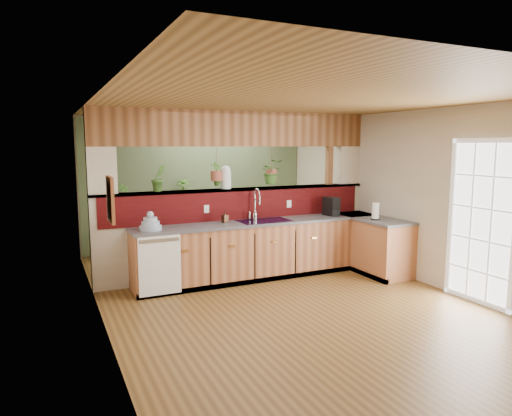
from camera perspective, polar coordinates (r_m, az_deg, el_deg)
name	(u,v)px	position (r m, az deg, el deg)	size (l,w,h in m)	color
ground	(279,297)	(6.40, 2.88, -11.03)	(4.60, 7.00, 0.01)	brown
ceiling	(280,104)	(6.08, 3.05, 12.84)	(4.60, 7.00, 0.01)	brown
wall_back	(198,184)	(9.32, -7.23, 3.04)	(4.60, 0.02, 2.60)	beige
wall_left	(99,214)	(5.42, -19.01, -0.73)	(0.02, 7.00, 2.60)	beige
wall_right	(410,195)	(7.46, 18.74, 1.51)	(0.02, 7.00, 2.60)	beige
pass_through_partition	(242,200)	(7.34, -1.80, 0.96)	(4.60, 0.21, 2.60)	beige
pass_through_ledge	(240,189)	(7.31, -2.03, 2.35)	(4.60, 0.21, 0.04)	brown
header_beam	(240,129)	(7.28, -2.07, 9.85)	(4.60, 0.15, 0.55)	brown
sage_backwall	(199,184)	(9.30, -7.20, 3.03)	(4.55, 0.02, 2.55)	#546847
countertop	(300,247)	(7.40, 5.47, -4.84)	(4.14, 1.52, 0.90)	#945633
dishwasher	(160,265)	(6.37, -11.93, -7.00)	(0.58, 0.03, 0.82)	white
navy_sink	(264,226)	(7.15, 1.02, -2.22)	(0.82, 0.50, 0.18)	black
french_door	(481,224)	(6.61, 26.27, -1.85)	(0.06, 1.02, 2.16)	white
framed_print	(111,200)	(4.61, -17.71, 1.01)	(0.04, 0.35, 0.45)	#945633
faucet	(256,203)	(7.20, -0.01, 0.66)	(0.22, 0.22, 0.50)	#B7B7B2
dish_stack	(150,224)	(6.49, -13.05, -2.00)	(0.31, 0.31, 0.27)	#99A8C6
soap_dispenser	(225,217)	(6.95, -3.92, -1.10)	(0.08, 0.08, 0.18)	#392314
coffee_maker	(332,207)	(7.73, 9.43, 0.10)	(0.17, 0.28, 0.31)	black
paper_towel	(375,212)	(7.45, 14.71, -0.43)	(0.13, 0.13, 0.29)	black
glass_jar	(226,177)	(7.20, -3.78, 3.86)	(0.16, 0.16, 0.36)	silver
ledge_plant_left	(159,178)	(6.89, -12.08, 3.69)	(0.22, 0.18, 0.40)	#325A1F
hanging_plant_a	(216,166)	(7.14, -4.97, 5.31)	(0.23, 0.19, 0.53)	brown
hanging_plant_b	(272,161)	(7.52, 1.97, 5.88)	(0.43, 0.39, 0.53)	brown
shelving_console	(159,228)	(8.95, -12.01, -2.43)	(1.33, 0.35, 0.89)	black
shelf_plant_a	(123,195)	(8.74, -16.24, 1.54)	(0.23, 0.15, 0.43)	#325A1F
shelf_plant_b	(183,191)	(8.98, -9.11, 2.07)	(0.27, 0.27, 0.48)	#325A1F
floor_plant	(261,230)	(9.07, 0.57, -2.79)	(0.71, 0.62, 0.79)	#325A1F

